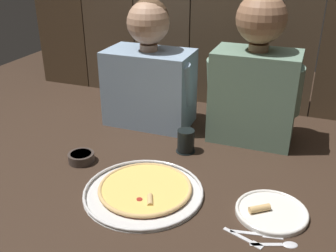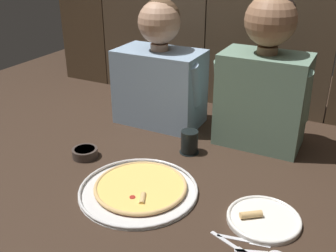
{
  "view_description": "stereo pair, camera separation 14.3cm",
  "coord_description": "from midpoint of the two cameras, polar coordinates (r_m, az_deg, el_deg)",
  "views": [
    {
      "loc": [
        0.45,
        -1.11,
        0.79
      ],
      "look_at": [
        -0.01,
        0.1,
        0.18
      ],
      "focal_mm": 41.7,
      "sensor_mm": 36.0,
      "label": 1
    },
    {
      "loc": [
        0.58,
        -1.05,
        0.79
      ],
      "look_at": [
        -0.01,
        0.1,
        0.18
      ],
      "focal_mm": 41.7,
      "sensor_mm": 36.0,
      "label": 2
    }
  ],
  "objects": [
    {
      "name": "drinking_glass",
      "position": [
        1.61,
        5.7,
        -2.42
      ],
      "size": [
        0.08,
        0.08,
        0.1
      ],
      "color": "black",
      "rests_on": "ground"
    },
    {
      "name": "table_spoon",
      "position": [
        1.2,
        17.96,
        -17.3
      ],
      "size": [
        0.14,
        0.07,
        0.01
      ],
      "color": "silver",
      "rests_on": "ground"
    },
    {
      "name": "table_fork",
      "position": [
        1.2,
        12.65,
        -16.59
      ],
      "size": [
        0.13,
        0.06,
        0.01
      ],
      "color": "silver",
      "rests_on": "ground"
    },
    {
      "name": "diner_right",
      "position": [
        1.65,
        16.38,
        6.99
      ],
      "size": [
        0.39,
        0.21,
        0.63
      ],
      "color": "slate",
      "rests_on": "ground"
    },
    {
      "name": "ground_plane",
      "position": [
        1.43,
        1.35,
        -8.19
      ],
      "size": [
        3.2,
        3.2,
        0.0
      ],
      "primitive_type": "plane",
      "color": "#332319"
    },
    {
      "name": "dinner_plate",
      "position": [
        1.3,
        16.93,
        -12.92
      ],
      "size": [
        0.23,
        0.23,
        0.03
      ],
      "color": "white",
      "rests_on": "ground"
    },
    {
      "name": "diner_left",
      "position": [
        1.8,
        1.05,
        8.07
      ],
      "size": [
        0.43,
        0.23,
        0.58
      ],
      "color": "#849EB7",
      "rests_on": "ground"
    },
    {
      "name": "pizza_tray",
      "position": [
        1.38,
        -1.21,
        -9.18
      ],
      "size": [
        0.42,
        0.42,
        0.03
      ],
      "color": "silver",
      "rests_on": "ground"
    },
    {
      "name": "dipping_bowl",
      "position": [
        1.6,
        -9.57,
        -3.89
      ],
      "size": [
        0.1,
        0.1,
        0.04
      ],
      "color": "#3D332D",
      "rests_on": "ground"
    },
    {
      "name": "table_knife",
      "position": [
        1.22,
        14.52,
        -15.96
      ],
      "size": [
        0.16,
        0.05,
        0.01
      ],
      "color": "silver",
      "rests_on": "ground"
    }
  ]
}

